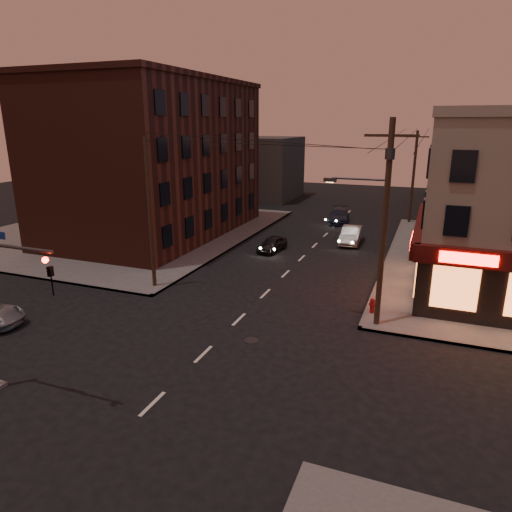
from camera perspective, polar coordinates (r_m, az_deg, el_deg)
The scene contains 13 objects.
ground at distance 20.89m, azimuth -6.61°, elevation -12.10°, with size 120.00×120.00×0.00m, color black.
sidewalk_nw at distance 45.28m, azimuth -15.67°, elevation 3.23°, with size 24.00×28.00×0.15m, color #514F4C.
brick_apartment at distance 42.29m, azimuth -12.48°, elevation 11.59°, with size 12.00×20.00×13.00m, color #471F17.
bg_building_ne_a at distance 54.75m, azimuth 26.87°, elevation 7.92°, with size 10.00×12.00×7.00m, color #3F3D3A.
bg_building_nw at distance 62.37m, azimuth 0.76°, elevation 10.96°, with size 9.00×10.00×8.00m, color #3F3D3A.
bg_building_ne_b at distance 68.55m, azimuth 24.20°, elevation 9.20°, with size 8.00×8.00×6.00m, color #3F3D3A.
utility_pole_main at distance 22.42m, azimuth 15.54°, elevation 5.08°, with size 4.20×0.44×10.00m.
utility_pole_far at distance 48.46m, azimuth 19.07°, elevation 9.28°, with size 0.26×0.26×9.00m, color #382619.
utility_pole_west at distance 28.00m, azimuth -13.10°, elevation 5.10°, with size 0.24×0.24×9.00m, color #382619.
sedan_near at distance 36.36m, azimuth 2.04°, elevation 1.52°, with size 1.40×3.47×1.18m, color black.
sedan_mid at distance 39.53m, azimuth 11.84°, elevation 2.59°, with size 1.54×4.41×1.45m, color gray.
sedan_far at distance 47.69m, azimuth 10.31°, elevation 4.98°, with size 1.95×4.79×1.39m, color #1A2134.
fire_hydrant at distance 25.15m, azimuth 14.33°, elevation -5.93°, with size 0.37×0.37×0.82m.
Camera 1 is at (8.82, -16.12, 9.94)m, focal length 32.00 mm.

